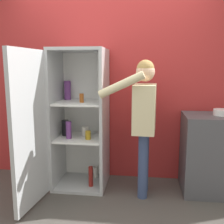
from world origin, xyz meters
TOP-DOWN VIEW (x-y plane):
  - ground_plane at (0.00, 0.00)m, footprint 12.00×12.00m
  - wall_back at (0.00, 0.98)m, footprint 7.00×0.06m
  - refrigerator at (-0.42, 0.54)m, footprint 0.76×1.24m
  - person at (0.44, 0.46)m, footprint 0.63×0.57m
  - counter at (1.32, 0.64)m, footprint 0.80×0.57m
  - bowl at (1.35, 0.65)m, footprint 0.21×0.21m

SIDE VIEW (x-z plane):
  - ground_plane at x=0.00m, z-range 0.00..0.00m
  - counter at x=1.32m, z-range 0.00..0.94m
  - refrigerator at x=-0.42m, z-range -0.01..1.70m
  - bowl at x=1.35m, z-range 0.94..1.01m
  - person at x=0.44m, z-range 0.20..1.77m
  - wall_back at x=0.00m, z-range 0.00..2.55m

